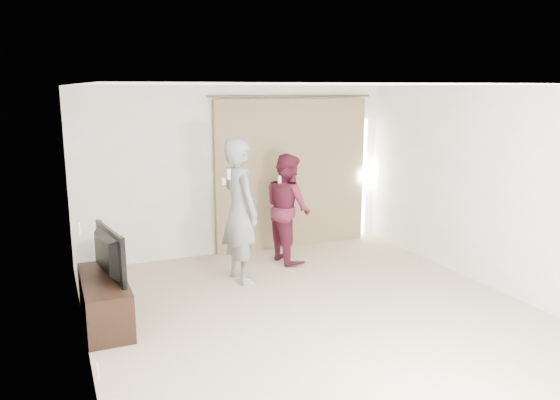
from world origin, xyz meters
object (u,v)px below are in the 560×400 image
at_px(tv_console, 105,301).
at_px(tv, 101,254).
at_px(person_woman, 288,208).
at_px(person_man, 240,210).

bearing_deg(tv_console, tv, 0.00).
bearing_deg(tv, person_woman, -75.15).
xyz_separation_m(tv, person_man, (1.84, 0.71, 0.17)).
xyz_separation_m(tv_console, person_man, (1.84, 0.71, 0.71)).
xyz_separation_m(tv, person_woman, (2.78, 1.25, 0.02)).
xyz_separation_m(person_man, person_woman, (0.94, 0.54, -0.16)).
distance_m(tv_console, person_woman, 3.10).
bearing_deg(person_man, person_woman, 29.90).
height_order(tv_console, person_man, person_man).
xyz_separation_m(tv_console, person_woman, (2.78, 1.25, 0.56)).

